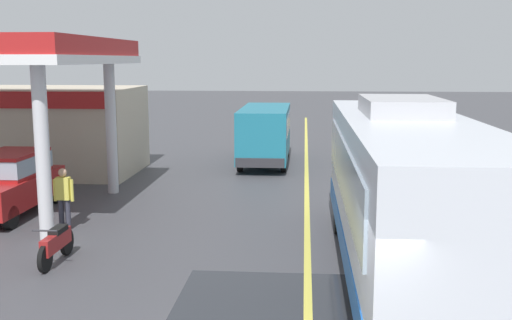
% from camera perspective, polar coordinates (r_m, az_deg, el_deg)
% --- Properties ---
extents(ground, '(120.00, 120.00, 0.00)m').
position_cam_1_polar(ground, '(27.71, 4.75, 0.07)').
color(ground, '#424247').
extents(lane_divider_stripe, '(0.16, 50.00, 0.01)m').
position_cam_1_polar(lane_divider_stripe, '(22.79, 4.77, -1.96)').
color(lane_divider_stripe, '#D8CC4C').
rests_on(lane_divider_stripe, ground).
extents(coach_bus_main, '(2.60, 11.04, 3.69)m').
position_cam_1_polar(coach_bus_main, '(12.64, 13.89, -3.51)').
color(coach_bus_main, silver).
rests_on(coach_bus_main, ground).
extents(gas_station_roadside, '(9.10, 11.95, 5.10)m').
position_cam_1_polar(gas_station_roadside, '(23.66, -20.94, 4.29)').
color(gas_station_roadside, '#B21E1E').
rests_on(gas_station_roadside, ground).
extents(car_at_pump, '(1.70, 4.20, 1.82)m').
position_cam_1_polar(car_at_pump, '(19.11, -22.11, -1.75)').
color(car_at_pump, maroon).
rests_on(car_at_pump, ground).
extents(minibus_opposing_lane, '(2.04, 6.13, 2.44)m').
position_cam_1_polar(minibus_opposing_lane, '(26.30, 0.86, 2.84)').
color(minibus_opposing_lane, teal).
rests_on(minibus_opposing_lane, ground).
extents(motorcycle_parked_forecourt, '(0.55, 1.80, 0.92)m').
position_cam_1_polar(motorcycle_parked_forecourt, '(14.33, -18.23, -7.45)').
color(motorcycle_parked_forecourt, black).
rests_on(motorcycle_parked_forecourt, ground).
extents(pedestrian_near_pump, '(0.55, 0.22, 1.66)m').
position_cam_1_polar(pedestrian_near_pump, '(16.88, -17.60, -3.19)').
color(pedestrian_near_pump, '#33333F').
rests_on(pedestrian_near_pump, ground).
extents(pedestrian_by_shop, '(0.55, 0.22, 1.66)m').
position_cam_1_polar(pedestrian_by_shop, '(19.17, -21.48, -1.93)').
color(pedestrian_by_shop, '#33333F').
rests_on(pedestrian_by_shop, ground).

